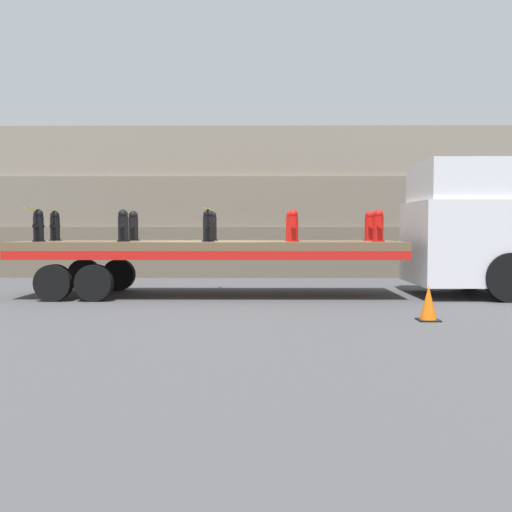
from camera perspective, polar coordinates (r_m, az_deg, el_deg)
name	(u,v)px	position (r m, az deg, el deg)	size (l,w,h in m)	color
ground_plane	(210,295)	(13.99, -4.59, -3.95)	(120.00, 120.00, 0.00)	#474749
rock_cliff	(226,204)	(20.49, -3.01, 5.26)	(60.00, 3.30, 5.05)	#665B4C
truck_cab	(471,230)	(14.76, 20.69, 2.49)	(2.71, 2.71, 3.23)	silver
flatbed_trailer	(192,251)	(13.95, -6.45, 0.54)	(9.15, 2.54, 1.33)	brown
fire_hydrant_black_near_0	(38,226)	(14.28, -20.92, 2.81)	(0.30, 0.49, 0.75)	black
fire_hydrant_black_far_0	(55,226)	(15.29, -19.46, 2.82)	(0.30, 0.49, 0.75)	black
fire_hydrant_black_near_1	(123,226)	(13.68, -13.14, 2.93)	(0.30, 0.49, 0.75)	black
fire_hydrant_black_far_1	(133,226)	(14.73, -12.16, 2.92)	(0.30, 0.49, 0.75)	black
fire_hydrant_black_near_2	(208,226)	(13.36, -4.82, 3.00)	(0.30, 0.49, 0.75)	black
fire_hydrant_black_far_2	(212,226)	(14.43, -4.43, 2.98)	(0.30, 0.49, 0.75)	black
fire_hydrant_red_near_3	(293,226)	(13.33, 3.73, 3.00)	(0.30, 0.49, 0.75)	red
fire_hydrant_red_far_3	(291,226)	(14.40, 3.48, 2.99)	(0.30, 0.49, 0.75)	red
fire_hydrant_red_near_4	(378,226)	(13.59, 12.14, 2.94)	(0.30, 0.49, 0.75)	red
fire_hydrant_red_far_4	(369,226)	(14.64, 11.28, 2.93)	(0.30, 0.49, 0.75)	red
cargo_strap_rear	(47,210)	(14.79, -20.19, 4.35)	(0.05, 2.64, 0.01)	yellow
cargo_strap_middle	(210,210)	(13.90, -4.62, 4.62)	(0.05, 2.64, 0.01)	yellow
traffic_cone	(428,303)	(10.57, 16.87, -4.55)	(0.38, 0.38, 0.64)	black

